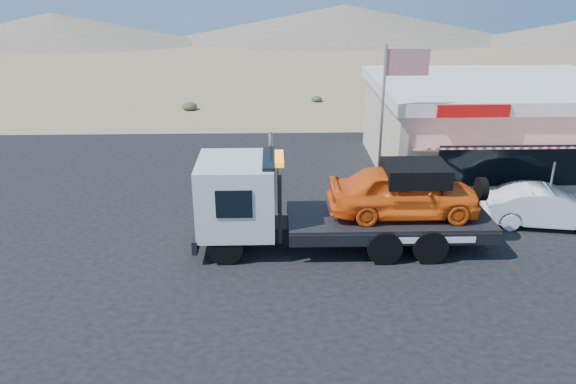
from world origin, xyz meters
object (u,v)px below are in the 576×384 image
flagpole (389,111)px  jerky_store (493,125)px  white_sedan (546,207)px  tow_truck (336,199)px

flagpole → jerky_store: bearing=38.8°
white_sedan → jerky_store: size_ratio=0.40×
jerky_store → flagpole: (-5.57, -4.47, 1.77)m
tow_truck → flagpole: 4.16m
tow_truck → white_sedan: bearing=10.2°
white_sedan → flagpole: size_ratio=0.70×
white_sedan → flagpole: flagpole is taller
tow_truck → jerky_store: (7.68, 7.37, 0.34)m
tow_truck → jerky_store: bearing=43.8°
tow_truck → flagpole: (2.11, 2.89, 2.11)m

